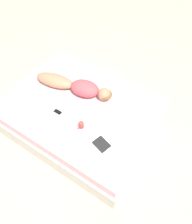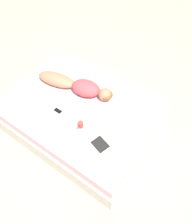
{
  "view_description": "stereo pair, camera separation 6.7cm",
  "coord_description": "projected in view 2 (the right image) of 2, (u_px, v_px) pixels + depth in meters",
  "views": [
    {
      "loc": [
        1.55,
        1.29,
        3.04
      ],
      "look_at": [
        0.01,
        0.28,
        0.59
      ],
      "focal_mm": 35.0,
      "sensor_mm": 36.0,
      "label": 1
    },
    {
      "loc": [
        1.51,
        1.35,
        3.04
      ],
      "look_at": [
        0.01,
        0.28,
        0.59
      ],
      "focal_mm": 35.0,
      "sensor_mm": 36.0,
      "label": 2
    }
  ],
  "objects": [
    {
      "name": "person",
      "position": [
        77.0,
        86.0,
        3.31
      ],
      "size": [
        0.48,
        1.27,
        0.21
      ],
      "rotation": [
        0.0,
        0.0,
        0.2
      ],
      "color": "#A37556",
      "rests_on": "bed"
    },
    {
      "name": "coffee_mug",
      "position": [
        81.0,
        125.0,
        2.94
      ],
      "size": [
        0.11,
        0.07,
        0.1
      ],
      "color": "#993D33",
      "rests_on": "bed"
    },
    {
      "name": "cell_phone",
      "position": [
        58.0,
        111.0,
        3.13
      ],
      "size": [
        0.08,
        0.14,
        0.01
      ],
      "rotation": [
        0.0,
        0.0,
        -0.0
      ],
      "color": "silver",
      "rests_on": "bed"
    },
    {
      "name": "ground_plane",
      "position": [
        82.0,
        125.0,
        3.64
      ],
      "size": [
        12.0,
        12.0,
        0.0
      ],
      "primitive_type": "plane",
      "color": "#B7A88E"
    },
    {
      "name": "open_magazine",
      "position": [
        107.0,
        139.0,
        2.85
      ],
      "size": [
        0.58,
        0.43,
        0.01
      ],
      "rotation": [
        0.0,
        0.0,
        -0.28
      ],
      "color": "white",
      "rests_on": "bed"
    },
    {
      "name": "bed",
      "position": [
        82.0,
        116.0,
        3.43
      ],
      "size": [
        1.69,
        2.21,
        0.54
      ],
      "color": "beige",
      "rests_on": "ground_plane"
    }
  ]
}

